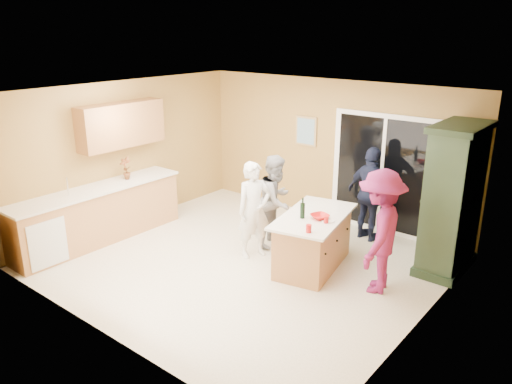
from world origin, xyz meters
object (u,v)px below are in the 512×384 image
Objects in this scene: woman_navy at (371,194)px; woman_magenta at (380,232)px; woman_grey at (276,201)px; kitchen_island at (313,243)px; green_hutch at (453,201)px; woman_white at (254,210)px.

woman_navy is 0.94× the size of woman_magenta.
woman_navy is at bearing -54.43° from woman_grey.
woman_magenta is (1.06, -0.03, 0.47)m from kitchen_island.
woman_grey is at bearing -113.83° from woman_magenta.
kitchen_island is 0.78× the size of green_hutch.
green_hutch is 1.44× the size of woman_white.
woman_white reaches higher than woman_grey.
woman_navy is 1.75m from woman_magenta.
woman_white is 2.06m from woman_navy.
woman_white reaches higher than kitchen_island.
woman_navy is (1.12, 1.15, 0.04)m from woman_grey.
woman_grey is 2.04m from woman_magenta.
kitchen_island is 1.07m from woman_grey.
woman_navy is at bearing 169.05° from green_hutch.
woman_grey reaches higher than kitchen_island.
woman_white is at bearing -97.34° from woman_magenta.
woman_magenta is (-0.53, -1.24, -0.21)m from green_hutch.
green_hutch is at bearing -176.82° from woman_navy.
green_hutch reaches higher than woman_white.
green_hutch is (1.59, 1.21, 0.68)m from kitchen_island.
green_hutch is at bearing -35.84° from woman_white.
kitchen_island is 2.11m from green_hutch.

